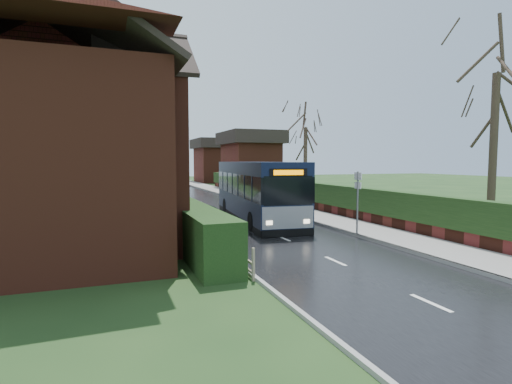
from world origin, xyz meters
name	(u,v)px	position (x,y,z in m)	size (l,w,h in m)	color
ground	(306,249)	(0.00, 0.00, 0.00)	(140.00, 140.00, 0.00)	#2F4C20
road	(228,214)	(0.00, 10.00, 0.01)	(6.00, 100.00, 0.02)	black
pavement	(292,210)	(4.25, 10.00, 0.07)	(2.50, 100.00, 0.14)	slate
kerb_right	(275,211)	(3.05, 10.00, 0.07)	(0.12, 100.00, 0.14)	gray
kerb_left	(177,216)	(-3.05, 10.00, 0.05)	(0.12, 100.00, 0.10)	gray
front_hedge	(176,215)	(-3.90, 5.00, 0.80)	(1.20, 16.00, 1.60)	black
picket_fence	(193,222)	(-3.15, 5.00, 0.45)	(0.10, 16.00, 0.90)	gray
right_wall_hedge	(314,195)	(5.80, 10.00, 1.02)	(0.60, 50.00, 1.80)	maroon
brick_house	(52,131)	(-8.73, 4.78, 4.38)	(9.30, 14.60, 10.30)	maroon
bus	(257,191)	(0.80, 7.30, 1.56)	(3.38, 10.57, 3.15)	black
car_silver	(179,204)	(-2.80, 10.77, 0.69)	(1.63, 4.05, 1.38)	#AAAAAF
car_green	(203,220)	(-2.90, 3.99, 0.64)	(1.79, 4.41, 1.28)	black
car_distant	(177,181)	(1.54, 38.25, 0.64)	(1.35, 3.87, 1.27)	black
bus_stop_sign	(358,194)	(3.20, 1.47, 1.82)	(0.09, 0.42, 2.76)	slate
tree_right_near	(497,62)	(9.00, -0.12, 7.44)	(4.61, 4.61, 9.95)	#382B21
tree_right_far	(306,123)	(8.98, 17.40, 6.41)	(4.44, 4.44, 8.59)	#3E2D24
tree_house_side	(24,83)	(-10.87, 12.37, 7.45)	(4.39, 4.39, 9.97)	#36281F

